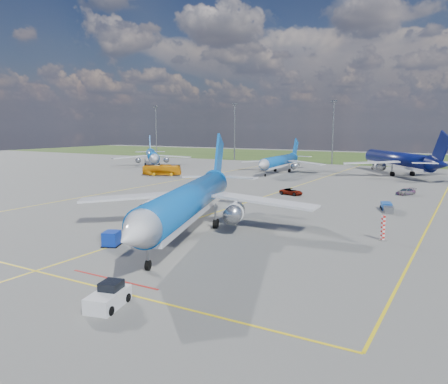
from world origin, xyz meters
The scene contains 17 objects.
ground centered at (0.00, 0.00, 0.00)m, with size 400.00×400.00×0.00m, color #5C5C59.
grass_strip centered at (0.00, 150.00, 0.00)m, with size 400.00×80.00×0.01m, color #2D4719.
taxiway_lines centered at (0.17, 27.70, 0.01)m, with size 60.25×160.00×0.02m.
floodlight_masts centered at (10.00, 110.00, 12.56)m, with size 202.20×0.50×22.70m.
warning_post centered at (26.00, 8.00, 1.50)m, with size 0.50×0.50×3.00m, color red.
bg_jet_nw centered at (-60.81, 71.37, 0.00)m, with size 29.08×38.17×10.00m, color #0C54AD, non-canonical shape.
bg_jet_nnw centered at (-15.15, 74.22, 0.00)m, with size 27.64×36.28×9.50m, color #0C54AD, non-canonical shape.
bg_jet_n centered at (15.83, 85.09, 0.00)m, with size 35.46×46.54×12.19m, color #080F45, non-canonical shape.
main_airliner centered at (3.88, -0.23, 0.00)m, with size 34.68×45.51×11.92m, color #0C54AD, non-canonical shape.
pushback_tug centered at (11.85, -22.48, 0.73)m, with size 2.86×5.42×1.80m.
uld_container centered at (-0.20, -9.87, 0.82)m, with size 1.64×2.04×1.64m, color #0B2BA1.
apron_bus centered at (-40.42, 50.59, 1.47)m, with size 2.47×10.57×2.94m, color orange.
service_car_a centered at (-14.04, 25.18, 0.75)m, with size 1.76×4.38×1.49m, color #999999.
service_car_b centered at (3.69, 35.48, 0.65)m, with size 2.14×4.65×1.29m, color #999999.
service_car_c centered at (23.29, 46.98, 0.64)m, with size 1.80×4.42×1.28m, color #999999.
baggage_tug_w centered at (23.14, 27.68, 0.55)m, with size 2.92×5.44×1.18m.
baggage_tug_c centered at (-15.85, 38.78, 0.51)m, with size 3.16×4.96×1.09m.
Camera 1 is at (34.98, -45.13, 13.36)m, focal length 35.00 mm.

